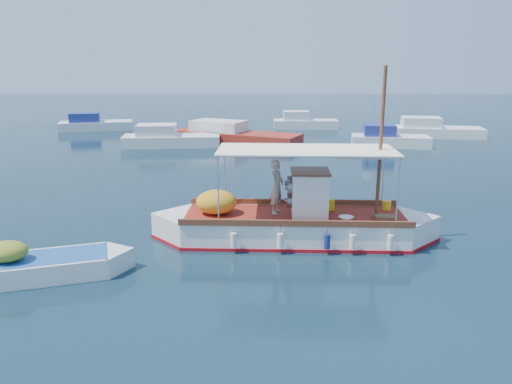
{
  "coord_description": "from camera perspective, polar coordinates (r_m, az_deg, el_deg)",
  "views": [
    {
      "loc": [
        -0.85,
        -16.99,
        6.07
      ],
      "look_at": [
        -1.1,
        0.0,
        1.59
      ],
      "focal_mm": 35.0,
      "sensor_mm": 36.0,
      "label": 1
    }
  ],
  "objects": [
    {
      "name": "bg_boat_ne",
      "position": [
        37.77,
        14.85,
        5.79
      ],
      "size": [
        5.74,
        2.85,
        1.8
      ],
      "rotation": [
        0.0,
        0.0,
        -0.12
      ],
      "color": "silver",
      "rests_on": "ground"
    },
    {
      "name": "ground",
      "position": [
        18.06,
        3.51,
        -4.89
      ],
      "size": [
        160.0,
        160.0,
        0.0
      ],
      "primitive_type": "plane",
      "color": "black",
      "rests_on": "ground"
    },
    {
      "name": "bg_boat_n",
      "position": [
        38.53,
        -2.74,
        6.43
      ],
      "size": [
        10.25,
        6.67,
        1.8
      ],
      "rotation": [
        0.0,
        0.0,
        -0.42
      ],
      "color": "maroon",
      "rests_on": "ground"
    },
    {
      "name": "dinghy",
      "position": [
        15.83,
        -24.01,
        -8.01
      ],
      "size": [
        5.26,
        2.71,
        1.35
      ],
      "rotation": [
        0.0,
        0.0,
        0.31
      ],
      "color": "white",
      "rests_on": "ground"
    },
    {
      "name": "bg_boat_far_w",
      "position": [
        47.46,
        -18.05,
        7.3
      ],
      "size": [
        6.68,
        3.87,
        1.8
      ],
      "rotation": [
        0.0,
        0.0,
        0.26
      ],
      "color": "silver",
      "rests_on": "ground"
    },
    {
      "name": "fishing_caique",
      "position": [
        17.46,
        4.2,
        -3.71
      ],
      "size": [
        10.05,
        2.99,
        6.13
      ],
      "rotation": [
        0.0,
        0.0,
        -0.02
      ],
      "color": "white",
      "rests_on": "ground"
    },
    {
      "name": "bg_boat_far_n",
      "position": [
        46.64,
        5.44,
        7.84
      ],
      "size": [
        5.84,
        2.02,
        1.8
      ],
      "rotation": [
        0.0,
        0.0,
        0.0
      ],
      "color": "silver",
      "rests_on": "ground"
    },
    {
      "name": "bg_boat_e",
      "position": [
        43.74,
        19.42,
        6.61
      ],
      "size": [
        7.86,
        3.73,
        1.8
      ],
      "rotation": [
        0.0,
        0.0,
        -0.15
      ],
      "color": "silver",
      "rests_on": "ground"
    },
    {
      "name": "bg_boat_nw",
      "position": [
        37.21,
        -9.98,
        5.93
      ],
      "size": [
        7.18,
        3.06,
        1.8
      ],
      "rotation": [
        0.0,
        0.0,
        0.1
      ],
      "color": "silver",
      "rests_on": "ground"
    }
  ]
}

